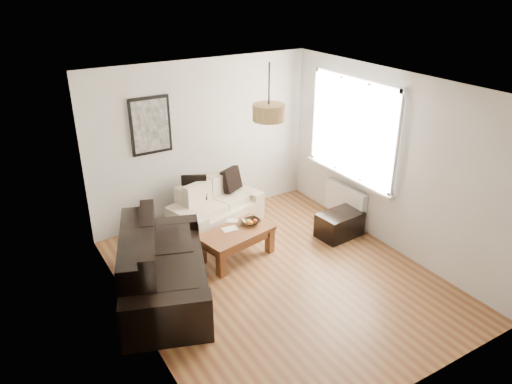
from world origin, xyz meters
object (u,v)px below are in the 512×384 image
sofa_leather (164,264)px  coffee_table (236,244)px  ottoman (340,224)px  loveseat_cream (216,205)px

sofa_leather → coffee_table: 1.25m
coffee_table → ottoman: bearing=-9.4°
coffee_table → ottoman: coffee_table is taller
loveseat_cream → sofa_leather: (-1.39, -1.31, 0.08)m
ottoman → coffee_table: bearing=170.6°
coffee_table → ottoman: 1.71m
coffee_table → sofa_leather: bearing=-166.2°
sofa_leather → ottoman: bearing=-69.8°
coffee_table → ottoman: (1.68, -0.28, -0.02)m
ottoman → sofa_leather: bearing=-179.7°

